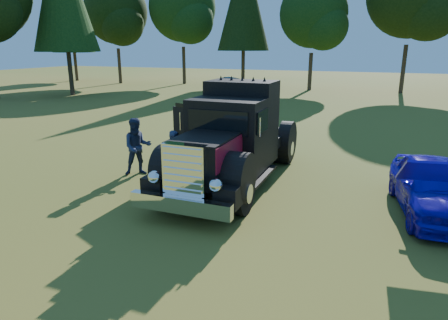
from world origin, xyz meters
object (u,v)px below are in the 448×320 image
diamond_t_truck (232,142)px  distant_teal_car (226,85)px  spectator_far (137,147)px  spectator_near (176,159)px  hotrod_coupe (434,187)px

diamond_t_truck → distant_teal_car: size_ratio=1.80×
diamond_t_truck → distant_teal_car: diamond_t_truck is taller
diamond_t_truck → spectator_far: 3.13m
diamond_t_truck → distant_teal_car: 24.85m
diamond_t_truck → spectator_near: size_ratio=4.24×
diamond_t_truck → spectator_far: bearing=-174.6°
spectator_far → distant_teal_car: bearing=65.5°
hotrod_coupe → spectator_near: bearing=-175.2°
hotrod_coupe → spectator_near: size_ratio=2.59×
spectator_far → spectator_near: bearing=-58.4°
diamond_t_truck → spectator_far: diamond_t_truck is taller
diamond_t_truck → spectator_far: (-3.10, -0.29, -0.36)m
diamond_t_truck → spectator_near: diamond_t_truck is taller
hotrod_coupe → spectator_near: 6.83m
hotrod_coupe → distant_teal_car: bearing=121.9°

